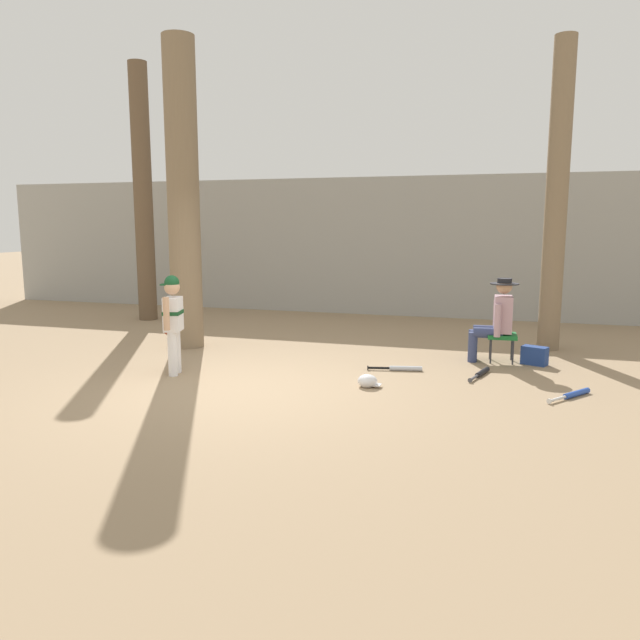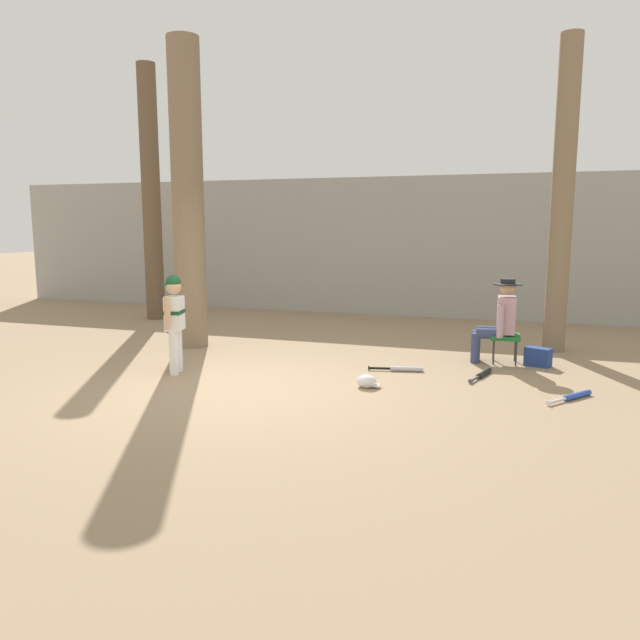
% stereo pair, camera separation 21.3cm
% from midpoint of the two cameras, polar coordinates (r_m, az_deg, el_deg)
% --- Properties ---
extents(ground_plane, '(60.00, 60.00, 0.00)m').
position_cam_midpoint_polar(ground_plane, '(7.44, -8.31, -6.35)').
color(ground_plane, '#937A5B').
extents(concrete_back_wall, '(18.00, 0.36, 2.94)m').
position_cam_midpoint_polar(concrete_back_wall, '(13.40, 3.58, 6.90)').
color(concrete_back_wall, '#9E9E99').
rests_on(concrete_back_wall, ground).
extents(tree_near_player, '(0.77, 0.77, 4.90)m').
position_cam_midpoint_polar(tree_near_player, '(9.90, -13.22, 9.39)').
color(tree_near_player, '#7F6B51').
rests_on(tree_near_player, ground).
extents(tree_behind_spectator, '(0.50, 0.50, 4.79)m').
position_cam_midpoint_polar(tree_behind_spectator, '(10.05, 20.63, 9.48)').
color(tree_behind_spectator, '#7F6B51').
rests_on(tree_behind_spectator, ground).
extents(young_ballplayer, '(0.42, 0.57, 1.31)m').
position_cam_midpoint_polar(young_ballplayer, '(8.17, -14.35, 0.17)').
color(young_ballplayer, white).
rests_on(young_ballplayer, ground).
extents(folding_stool, '(0.42, 0.42, 0.41)m').
position_cam_midpoint_polar(folding_stool, '(9.03, 16.02, -1.52)').
color(folding_stool, '#196B2D').
rests_on(folding_stool, ground).
extents(seated_spectator, '(0.67, 0.53, 1.20)m').
position_cam_midpoint_polar(seated_spectator, '(8.98, 15.47, 0.23)').
color(seated_spectator, navy).
rests_on(seated_spectator, ground).
extents(handbag_beside_stool, '(0.38, 0.30, 0.26)m').
position_cam_midpoint_polar(handbag_beside_stool, '(9.03, 18.81, -3.17)').
color(handbag_beside_stool, navy).
rests_on(handbag_beside_stool, ground).
extents(tree_far_left, '(0.56, 0.56, 5.19)m').
position_cam_midpoint_polar(tree_far_left, '(12.99, -16.65, 10.18)').
color(tree_far_left, brown).
rests_on(tree_far_left, ground).
extents(bat_aluminum_silver, '(0.73, 0.21, 0.07)m').
position_cam_midpoint_polar(bat_aluminum_silver, '(8.27, 6.89, -4.52)').
color(bat_aluminum_silver, '#B7BCC6').
rests_on(bat_aluminum_silver, ground).
extents(bat_black_composite, '(0.25, 0.71, 0.07)m').
position_cam_midpoint_polar(bat_black_composite, '(8.21, 14.13, -4.84)').
color(bat_black_composite, black).
rests_on(bat_black_composite, ground).
extents(bat_blue_youth, '(0.52, 0.65, 0.07)m').
position_cam_midpoint_polar(bat_blue_youth, '(7.53, 21.90, -6.47)').
color(bat_blue_youth, '#2347AD').
rests_on(bat_blue_youth, ground).
extents(batting_helmet_white, '(0.29, 0.22, 0.17)m').
position_cam_midpoint_polar(batting_helmet_white, '(7.43, 3.67, -5.74)').
color(batting_helmet_white, silver).
rests_on(batting_helmet_white, ground).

